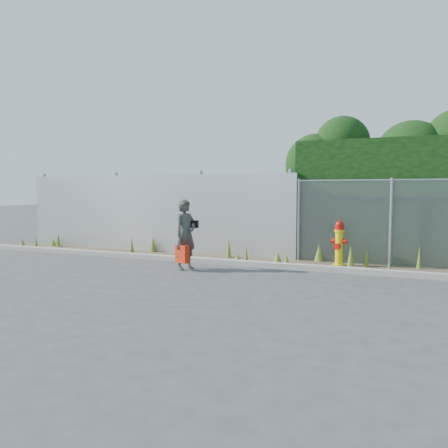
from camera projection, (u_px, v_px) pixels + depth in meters
ground at (211, 280)px, 8.58m from camera, size 80.00×80.00×0.00m
curb at (242, 263)px, 10.24m from camera, size 16.00×0.22×0.12m
weed_strip at (253, 257)px, 10.83m from camera, size 16.00×1.34×0.53m
corrugated_fence at (151, 213)px, 12.51m from camera, size 8.50×0.21×2.30m
chainlink_fence at (441, 224)px, 9.64m from camera, size 6.50×0.07×2.05m
hedge at (439, 181)px, 10.55m from camera, size 7.75×1.86×3.73m
fire_hydrant at (339, 244)px, 10.09m from camera, size 0.36×0.33×1.09m
woman at (186, 235)px, 9.71m from camera, size 0.55×0.66×1.56m
red_tote_bag at (182, 254)px, 9.58m from camera, size 0.35×0.13×0.46m
black_shoulder_bag at (193, 224)px, 9.87m from camera, size 0.23×0.10×0.17m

